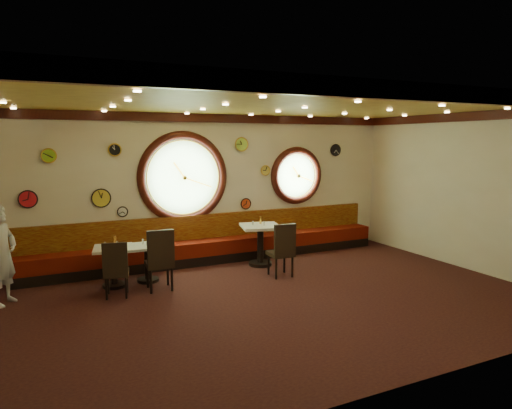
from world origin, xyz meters
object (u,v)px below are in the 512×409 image
Objects in this scene: table_b at (147,258)px; condiment_a_bottle at (115,241)px; condiment_b_pepper at (147,243)px; condiment_b_salt at (143,241)px; condiment_b_bottle at (150,240)px; table_a at (114,262)px; condiment_a_salt at (105,245)px; chair_a at (116,266)px; chair_b at (160,256)px; condiment_c_salt at (253,223)px; table_c at (260,240)px; waiter at (2,255)px; condiment_c_pepper at (264,223)px; condiment_c_bottle at (260,220)px; chair_c at (283,247)px; condiment_a_pepper at (117,244)px.

condiment_a_bottle is at bearing 173.46° from table_b.
condiment_b_pepper is 0.49× the size of condiment_a_bottle.
condiment_b_bottle is at bearing -27.58° from condiment_b_salt.
condiment_b_pepper reaches higher than table_a.
condiment_b_salt is at bearing 8.88° from condiment_a_salt.
chair_a is 3.73× the size of condiment_b_bottle.
chair_b is 2.36m from condiment_c_salt.
chair_b is at bearing -79.49° from condiment_b_salt.
table_c is 0.59× the size of waiter.
table_a is at bearing -173.18° from condiment_b_bottle.
condiment_c_salt is (3.02, 0.20, 0.13)m from condiment_a_salt.
chair_a is at bearing -135.49° from condiment_b_pepper.
condiment_c_pepper reaches higher than condiment_a_bottle.
condiment_a_salt is at bearing -154.81° from condiment_a_bottle.
condiment_c_bottle is at bearing 3.75° from condiment_a_bottle.
table_c reaches higher than condiment_b_bottle.
condiment_b_salt is 2.56m from condiment_c_bottle.
condiment_a_pepper is (-2.96, 0.79, 0.18)m from chair_c.
table_c is (2.41, 0.11, 0.10)m from table_b.
chair_a reaches higher than table_c.
waiter is at bearing 176.30° from chair_a.
chair_b reaches higher than condiment_b_pepper.
table_a is 7.36× the size of condiment_b_salt.
table_a is 0.62m from table_b.
condiment_b_bottle is at bearing 40.31° from condiment_b_pepper.
condiment_c_pepper is at bearing 0.46° from condiment_b_bottle.
condiment_b_bottle is (0.68, 0.08, 0.32)m from table_a.
table_b is 0.33m from condiment_b_salt.
table_c is 3.19m from chair_a.
condiment_c_bottle reaches higher than condiment_b_salt.
chair_a is 1.05m from condiment_b_bottle.
condiment_a_salt is (-3.16, -0.13, 0.24)m from table_c.
table_a is 3.04m from table_c.
chair_c is (2.42, -0.86, 0.16)m from table_b.
table_b is 1.07× the size of chair_c.
condiment_b_bottle is (-0.02, 0.68, 0.15)m from chair_b.
chair_a is at bearing -101.67° from condiment_a_pepper.
condiment_c_pepper is 0.23m from condiment_c_bottle.
condiment_a_bottle is at bearing 97.45° from condiment_a_pepper.
chair_b is 2.49m from waiter.
condiment_b_salt is (0.70, 0.11, -0.03)m from condiment_a_salt.
condiment_b_bottle reaches higher than condiment_a_pepper.
condiment_c_salt is 0.58× the size of condiment_b_bottle.
condiment_b_salt is 0.06× the size of waiter.
table_b is 0.35m from condiment_b_bottle.
table_a is at bearing 167.59° from chair_c.
table_c is 2.45m from chair_b.
condiment_a_bottle is at bearing 135.04° from chair_b.
condiment_b_salt is 0.60× the size of condiment_a_bottle.
chair_a reaches higher than condiment_b_salt.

